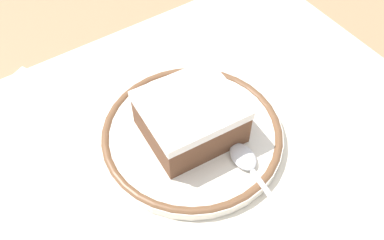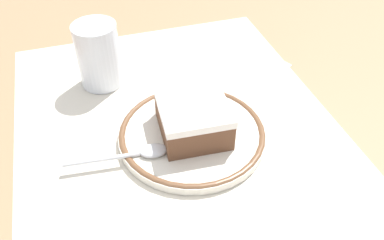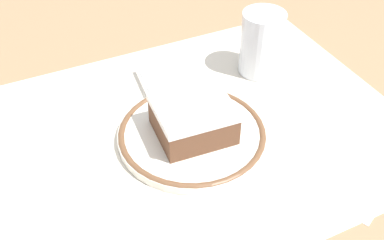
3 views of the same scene
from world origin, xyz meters
name	(u,v)px [view 1 (image 1 of 3)]	position (x,y,z in m)	size (l,w,h in m)	color
ground_plane	(191,151)	(0.00, 0.00, 0.00)	(2.40, 2.40, 0.00)	#9E7551
placemat	(191,151)	(0.00, 0.00, 0.00)	(0.55, 0.42, 0.00)	beige
plate	(192,134)	(0.01, 0.01, 0.01)	(0.19, 0.19, 0.01)	silver
cake_slice	(190,117)	(0.01, 0.01, 0.04)	(0.10, 0.09, 0.05)	brown
spoon	(253,170)	(0.03, -0.06, 0.02)	(0.03, 0.13, 0.01)	silver
napkin	(21,120)	(-0.13, 0.14, 0.00)	(0.12, 0.13, 0.00)	white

